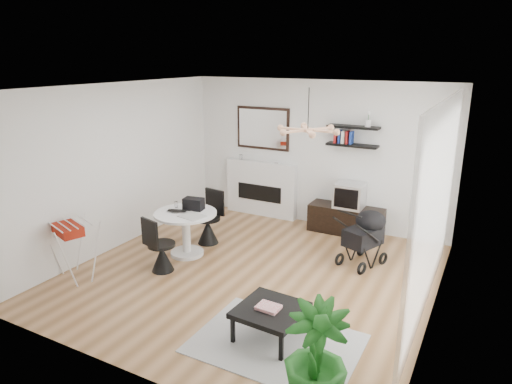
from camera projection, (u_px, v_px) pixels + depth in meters
The scene contains 25 objects.
floor at pixel (251, 274), 6.74m from camera, with size 5.00×5.00×0.00m, color brown.
ceiling at pixel (251, 87), 5.97m from camera, with size 5.00×5.00×0.00m, color white.
wall_back at pixel (316, 154), 8.47m from camera, with size 5.00×5.00×0.00m, color white.
wall_left at pixel (118, 167), 7.49m from camera, with size 5.00×5.00×0.00m, color white.
wall_right at pixel (442, 215), 5.23m from camera, with size 5.00×5.00×0.00m, color white.
sheer_curtain at pixel (435, 208), 5.44m from camera, with size 0.04×3.60×2.60m, color white.
fireplace at pixel (261, 182), 9.09m from camera, with size 1.50×0.17×2.16m.
shelf_lower at pixel (352, 145), 7.96m from camera, with size 0.90×0.25×0.04m, color black.
shelf_upper at pixel (353, 127), 7.87m from camera, with size 0.90×0.25×0.04m, color black.
pendant_lamp at pixel (308, 130), 6.06m from camera, with size 0.90×0.90×0.10m, color tan, non-canonical shape.
tv_console at pixel (346, 220), 8.25m from camera, with size 1.33×0.46×0.50m, color black.
crt_tv at pixel (350, 195), 8.10m from camera, with size 0.50×0.44×0.44m.
dining_table at pixel (186, 227), 7.28m from camera, with size 0.99×0.99×0.72m.
laptop at pixel (176, 212), 7.18m from camera, with size 0.31×0.20×0.02m, color black.
black_bag at pixel (194, 204), 7.31m from camera, with size 0.32×0.19×0.19m, color black.
newspaper at pixel (192, 216), 7.02m from camera, with size 0.37×0.30×0.01m, color beige.
drinking_glass at pixel (176, 204), 7.43m from camera, with size 0.06×0.06×0.10m, color white.
chair_far at pixel (209, 227), 7.81m from camera, with size 0.44×0.46×0.92m.
chair_near at pixel (161, 254), 6.77m from camera, with size 0.44×0.45×0.86m.
drying_rack at pixel (74, 249), 6.50m from camera, with size 0.72×0.69×0.86m.
stroller at pixel (365, 239), 6.99m from camera, with size 0.71×0.86×0.94m.
rug at pixel (276, 343), 5.11m from camera, with size 1.81×1.30×0.01m, color #979797.
coffee_table at pixel (270, 311), 5.13m from camera, with size 0.76×0.76×0.37m.
magazines at pixel (268, 307), 5.10m from camera, with size 0.26×0.20×0.04m, color #B92E39.
potted_plant at pixel (316, 357), 4.07m from camera, with size 0.58×0.58×1.03m, color #1D631C.
Camera 1 is at (2.94, -5.36, 3.10)m, focal length 32.00 mm.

